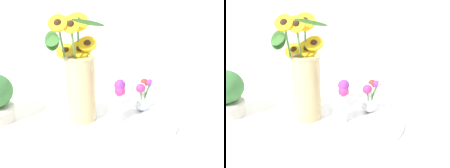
# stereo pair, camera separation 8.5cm
# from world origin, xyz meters

# --- Properties ---
(ground_plane) EXTENTS (6.00, 6.00, 0.00)m
(ground_plane) POSITION_xyz_m (0.00, 0.00, 0.00)
(ground_plane) COLOR white
(serving_tray) EXTENTS (0.53, 0.53, 0.02)m
(serving_tray) POSITION_xyz_m (-0.03, 0.03, 0.01)
(serving_tray) COLOR silver
(serving_tray) RESTS_ON ground_plane
(mason_jar_sunflowers) EXTENTS (0.23, 0.23, 0.40)m
(mason_jar_sunflowers) POSITION_xyz_m (-0.15, -0.00, 0.18)
(mason_jar_sunflowers) COLOR #D1B77A
(mason_jar_sunflowers) RESTS_ON serving_tray
(vase_small_center) EXTENTS (0.06, 0.08, 0.17)m
(vase_small_center) POSITION_xyz_m (-0.01, -0.03, 0.10)
(vase_small_center) COLOR white
(vase_small_center) RESTS_ON serving_tray
(vase_bulb_right) EXTENTS (0.07, 0.08, 0.15)m
(vase_bulb_right) POSITION_xyz_m (0.10, 0.06, 0.09)
(vase_bulb_right) COLOR white
(vase_bulb_right) RESTS_ON serving_tray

